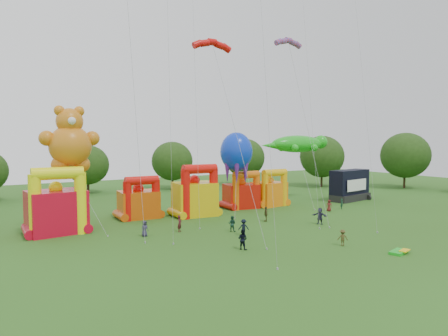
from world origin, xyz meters
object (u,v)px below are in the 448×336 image
stage_trailer (350,186)px  octopus_kite (236,170)px  gecko_kite (303,168)px  spectator_0 (145,229)px  bouncy_castle_2 (196,196)px  teddy_bear_kite (78,167)px  bouncy_castle_0 (57,208)px  spectator_4 (266,214)px

stage_trailer → octopus_kite: (-21.93, 0.41, 3.38)m
gecko_kite → spectator_0: 30.11m
gecko_kite → octopus_kite: bearing=-175.2°
bouncy_castle_2 → stage_trailer: size_ratio=0.83×
octopus_kite → spectator_0: 17.68m
teddy_bear_kite → gecko_kite: 34.00m
bouncy_castle_2 → gecko_kite: size_ratio=0.50×
bouncy_castle_2 → stage_trailer: (27.83, -0.99, -0.15)m
bouncy_castle_2 → gecko_kite: 19.27m
octopus_kite → spectator_0: octopus_kite is taller
teddy_bear_kite → spectator_0: 10.12m
bouncy_castle_2 → spectator_0: 12.28m
octopus_kite → spectator_0: (-15.51, -6.86, -5.00)m
stage_trailer → gecko_kite: size_ratio=0.60×
bouncy_castle_0 → stage_trailer: bearing=0.4°
bouncy_castle_0 → spectator_0: bouncy_castle_0 is taller
bouncy_castle_2 → spectator_4: 9.70m
bouncy_castle_0 → octopus_kite: (23.00, 0.74, 3.12)m
bouncy_castle_2 → spectator_0: size_ratio=4.17×
gecko_kite → octopus_kite: 13.19m
bouncy_castle_0 → teddy_bear_kite: (2.23, -0.07, 4.29)m
stage_trailer → bouncy_castle_0: bearing=-179.6°
spectator_4 → bouncy_castle_2: bearing=-108.4°
stage_trailer → spectator_4: bearing=-163.2°
spectator_0 → spectator_4: (15.31, -0.23, 0.10)m
spectator_0 → spectator_4: size_ratio=0.89×
bouncy_castle_0 → spectator_4: bearing=-15.5°
bouncy_castle_0 → bouncy_castle_2: bearing=4.4°
gecko_kite → octopus_kite: size_ratio=1.23×
octopus_kite → gecko_kite: bearing=4.8°
bouncy_castle_0 → gecko_kite: gecko_kite is taller
teddy_bear_kite → octopus_kite: 20.82m
teddy_bear_kite → octopus_kite: (20.77, 0.81, -1.18)m
teddy_bear_kite → gecko_kite: teddy_bear_kite is taller
bouncy_castle_2 → gecko_kite: (19.04, 0.53, 2.94)m
spectator_4 → spectator_0: bearing=-55.9°
bouncy_castle_2 → stage_trailer: bouncy_castle_2 is taller
octopus_kite → spectator_4: octopus_kite is taller
stage_trailer → spectator_4: stage_trailer is taller
octopus_kite → bouncy_castle_0: bearing=-178.2°
stage_trailer → octopus_kite: bearing=178.9°
gecko_kite → spectator_4: (-13.34, -8.20, -4.61)m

